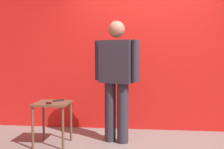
{
  "coord_description": "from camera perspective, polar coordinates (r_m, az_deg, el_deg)",
  "views": [
    {
      "loc": [
        0.01,
        -3.64,
        1.33
      ],
      "look_at": [
        -0.47,
        0.55,
        1.03
      ],
      "focal_mm": 46.21,
      "sensor_mm": 36.0,
      "label": 1
    }
  ],
  "objects": [
    {
      "name": "side_table",
      "position": [
        4.31,
        -11.7,
        -6.81
      ],
      "size": [
        0.49,
        0.49,
        0.63
      ],
      "color": "brown",
      "rests_on": "ground_plane"
    },
    {
      "name": "back_wall_red",
      "position": [
        5.11,
        6.52,
        7.39
      ],
      "size": [
        6.07,
        0.12,
        3.25
      ],
      "primitive_type": "cube",
      "color": "red",
      "rests_on": "ground_plane"
    },
    {
      "name": "standing_person",
      "position": [
        4.3,
        0.9,
        -0.07
      ],
      "size": [
        0.72,
        0.38,
        1.82
      ],
      "color": "#2D2D38",
      "rests_on": "ground_plane"
    },
    {
      "name": "cell_phone",
      "position": [
        4.2,
        -12.39,
        -5.55
      ],
      "size": [
        0.11,
        0.16,
        0.01
      ],
      "primitive_type": "cube",
      "rotation": [
        0.0,
        0.0,
        0.34
      ],
      "color": "black",
      "rests_on": "side_table"
    },
    {
      "name": "tv_remote",
      "position": [
        4.37,
        -10.54,
        -5.08
      ],
      "size": [
        0.14,
        0.16,
        0.02
      ],
      "primitive_type": "cube",
      "rotation": [
        0.0,
        0.0,
        -0.7
      ],
      "color": "black",
      "rests_on": "side_table"
    }
  ]
}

